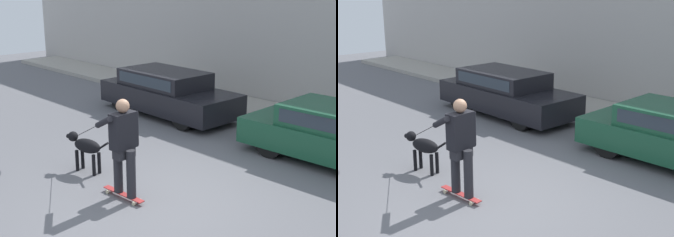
{
  "view_description": "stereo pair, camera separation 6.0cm",
  "coord_description": "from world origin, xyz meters",
  "views": [
    {
      "loc": [
        5.45,
        -4.69,
        3.61
      ],
      "look_at": [
        -1.19,
        1.6,
        0.95
      ],
      "focal_mm": 50.0,
      "sensor_mm": 36.0,
      "label": 1
    },
    {
      "loc": [
        5.49,
        -4.64,
        3.61
      ],
      "look_at": [
        -1.19,
        1.6,
        0.95
      ],
      "focal_mm": 50.0,
      "sensor_mm": 36.0,
      "label": 2
    }
  ],
  "objects": [
    {
      "name": "ground_plane",
      "position": [
        0.0,
        0.0,
        0.0
      ],
      "size": [
        36.0,
        36.0,
        0.0
      ],
      "primitive_type": "plane",
      "color": "slate"
    },
    {
      "name": "sidewalk_curb",
      "position": [
        0.0,
        6.16,
        0.07
      ],
      "size": [
        30.0,
        1.83,
        0.15
      ],
      "color": "#A39E93",
      "rests_on": "ground_plane"
    },
    {
      "name": "parked_car_0",
      "position": [
        -3.89,
        4.13,
        0.63
      ],
      "size": [
        4.28,
        1.75,
        1.25
      ],
      "rotation": [
        0.0,
        0.0,
        -0.02
      ],
      "color": "black",
      "rests_on": "ground_plane"
    },
    {
      "name": "dog",
      "position": [
        -1.94,
        0.08,
        0.52
      ],
      "size": [
        1.07,
        0.4,
        0.77
      ],
      "rotation": [
        0.0,
        0.0,
        3.36
      ],
      "color": "black",
      "rests_on": "ground_plane"
    },
    {
      "name": "skateboarder",
      "position": [
        -0.45,
        -0.13,
        1.01
      ],
      "size": [
        2.25,
        0.66,
        1.79
      ],
      "rotation": [
        0.0,
        0.0,
        3.21
      ],
      "color": "beige",
      "rests_on": "ground_plane"
    },
    {
      "name": "fire_hydrant",
      "position": [
        -6.21,
        4.99,
        0.42
      ],
      "size": [
        0.18,
        0.18,
        0.8
      ],
      "color": "#4C5156",
      "rests_on": "ground_plane"
    }
  ]
}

